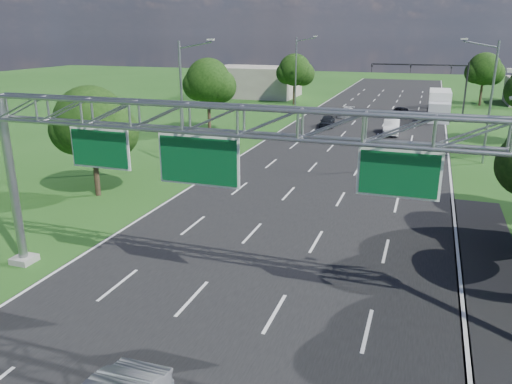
% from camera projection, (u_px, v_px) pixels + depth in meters
% --- Properties ---
extents(ground, '(220.00, 220.00, 0.00)m').
position_uv_depth(ground, '(324.00, 183.00, 36.88)').
color(ground, '#1F4C16').
rests_on(ground, ground).
extents(road, '(18.00, 180.00, 0.02)m').
position_uv_depth(road, '(324.00, 183.00, 36.88)').
color(road, black).
rests_on(road, ground).
extents(road_flare, '(3.00, 30.00, 0.02)m').
position_uv_depth(road_flare, '(501.00, 319.00, 19.31)').
color(road_flare, black).
rests_on(road_flare, ground).
extents(sign_gantry, '(23.50, 1.00, 9.56)m').
position_uv_depth(sign_gantry, '(243.00, 137.00, 18.47)').
color(sign_gantry, gray).
rests_on(sign_gantry, ground).
extents(traffic_signal, '(12.21, 0.24, 7.00)m').
position_uv_depth(traffic_signal, '(438.00, 76.00, 64.49)').
color(traffic_signal, black).
rests_on(traffic_signal, ground).
extents(streetlight_l_near, '(2.97, 0.22, 10.16)m').
position_uv_depth(streetlight_l_near, '(184.00, 100.00, 38.69)').
color(streetlight_l_near, gray).
rests_on(streetlight_l_near, ground).
extents(streetlight_l_far, '(2.97, 0.22, 10.16)m').
position_uv_depth(streetlight_l_far, '(297.00, 70.00, 70.20)').
color(streetlight_l_far, gray).
rests_on(streetlight_l_far, ground).
extents(streetlight_r_mid, '(2.97, 0.22, 10.16)m').
position_uv_depth(streetlight_r_mid, '(489.00, 97.00, 40.67)').
color(streetlight_r_mid, gray).
rests_on(streetlight_r_mid, ground).
extents(tree_verge_la, '(5.76, 4.80, 7.40)m').
position_uv_depth(tree_verge_la, '(93.00, 126.00, 32.59)').
color(tree_verge_la, '#2D2116').
rests_on(tree_verge_la, ground).
extents(tree_verge_lb, '(5.76, 4.80, 8.06)m').
position_uv_depth(tree_verge_lb, '(209.00, 83.00, 53.72)').
color(tree_verge_lb, '#2D2116').
rests_on(tree_verge_lb, ground).
extents(tree_verge_lc, '(5.76, 4.80, 7.62)m').
position_uv_depth(tree_verge_lc, '(295.00, 71.00, 75.42)').
color(tree_verge_lc, '#2D2116').
rests_on(tree_verge_lc, ground).
extents(tree_verge_re, '(5.76, 4.80, 7.84)m').
position_uv_depth(tree_verge_re, '(485.00, 71.00, 74.17)').
color(tree_verge_re, '#2D2116').
rests_on(tree_verge_re, ground).
extents(building_left, '(14.00, 10.00, 5.00)m').
position_uv_depth(building_left, '(256.00, 82.00, 86.17)').
color(building_left, gray).
rests_on(building_left, ground).
extents(car_queue_a, '(1.86, 4.10, 1.16)m').
position_uv_depth(car_queue_a, '(346.00, 112.00, 65.44)').
color(car_queue_a, silver).
rests_on(car_queue_a, ground).
extents(car_queue_b, '(2.23, 4.09, 1.09)m').
position_uv_depth(car_queue_b, '(399.00, 112.00, 66.46)').
color(car_queue_b, black).
rests_on(car_queue_b, ground).
extents(car_queue_c, '(1.92, 4.05, 1.34)m').
position_uv_depth(car_queue_c, '(327.00, 121.00, 58.43)').
color(car_queue_c, black).
rests_on(car_queue_c, ground).
extents(car_queue_d, '(1.93, 4.82, 1.56)m').
position_uv_depth(car_queue_d, '(391.00, 127.00, 54.25)').
color(car_queue_d, silver).
rests_on(car_queue_d, ground).
extents(box_truck, '(2.80, 9.14, 3.46)m').
position_uv_depth(box_truck, '(439.00, 105.00, 64.19)').
color(box_truck, white).
rests_on(box_truck, ground).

